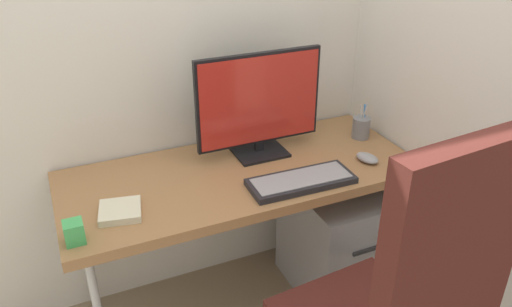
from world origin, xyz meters
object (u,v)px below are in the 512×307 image
filing_cabinet (343,236)px  monitor (259,103)px  keyboard (301,181)px  mouse (367,158)px  pen_holder (361,127)px  desk_clamp_accessory (74,232)px  notebook (120,211)px

filing_cabinet → monitor: 0.79m
monitor → keyboard: size_ratio=1.30×
keyboard → mouse: 0.34m
monitor → mouse: bearing=-34.0°
filing_cabinet → keyboard: bearing=-156.0°
mouse → pen_holder: 0.24m
filing_cabinet → monitor: (-0.37, 0.16, 0.68)m
mouse → desk_clamp_accessory: bearing=169.9°
pen_holder → desk_clamp_accessory: bearing=-167.8°
notebook → keyboard: bearing=5.0°
filing_cabinet → notebook: (-1.01, -0.07, 0.47)m
filing_cabinet → mouse: mouse is taller
mouse → pen_holder: bearing=49.3°
desk_clamp_accessory → monitor: bearing=22.4°
monitor → desk_clamp_accessory: 0.89m
monitor → keyboard: bearing=-82.3°
filing_cabinet → keyboard: size_ratio=1.32×
pen_holder → keyboard: bearing=-150.2°
filing_cabinet → desk_clamp_accessory: (-1.17, -0.17, 0.49)m
monitor → keyboard: (0.04, -0.31, -0.22)m
monitor → pen_holder: size_ratio=3.32×
monitor → notebook: bearing=-160.2°
keyboard → notebook: (-0.68, 0.08, -0.00)m
notebook → desk_clamp_accessory: bearing=-137.1°
keyboard → pen_holder: bearing=29.8°
keyboard → filing_cabinet: bearing=24.0°
keyboard → notebook: 0.69m
monitor → mouse: monitor is taller
mouse → notebook: size_ratio=0.74×
desk_clamp_accessory → filing_cabinet: bearing=8.2°
filing_cabinet → pen_holder: size_ratio=3.36×
mouse → pen_holder: pen_holder is taller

